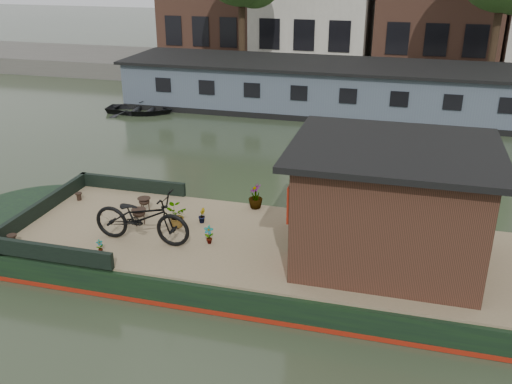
% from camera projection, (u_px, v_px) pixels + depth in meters
% --- Properties ---
extents(ground, '(120.00, 120.00, 0.00)m').
position_uv_depth(ground, '(281.00, 270.00, 12.59)').
color(ground, '#232F1E').
rests_on(ground, ground).
extents(houseboat_hull, '(14.01, 4.02, 0.60)m').
position_uv_depth(houseboat_hull, '(223.00, 252.00, 12.80)').
color(houseboat_hull, black).
rests_on(houseboat_hull, ground).
extents(houseboat_deck, '(11.80, 3.80, 0.05)m').
position_uv_depth(houseboat_deck, '(281.00, 245.00, 12.34)').
color(houseboat_deck, '#836D51').
rests_on(houseboat_deck, houseboat_hull).
extents(bow_bulwark, '(3.00, 4.00, 0.35)m').
position_uv_depth(bow_bulwark, '(73.00, 211.00, 13.49)').
color(bow_bulwark, black).
rests_on(bow_bulwark, houseboat_deck).
extents(cabin, '(4.00, 3.50, 2.42)m').
position_uv_depth(cabin, '(390.00, 203.00, 11.33)').
color(cabin, black).
rests_on(cabin, houseboat_deck).
extents(bicycle, '(2.21, 0.79, 1.16)m').
position_uv_depth(bicycle, '(141.00, 217.00, 12.24)').
color(bicycle, black).
rests_on(bicycle, houseboat_deck).
extents(potted_plant_a, '(0.24, 0.19, 0.41)m').
position_uv_depth(potted_plant_a, '(209.00, 235.00, 12.29)').
color(potted_plant_a, maroon).
rests_on(potted_plant_a, houseboat_deck).
extents(potted_plant_b, '(0.20, 0.23, 0.35)m').
position_uv_depth(potted_plant_b, '(202.00, 215.00, 13.27)').
color(potted_plant_b, maroon).
rests_on(potted_plant_b, houseboat_deck).
extents(potted_plant_c, '(0.50, 0.44, 0.54)m').
position_uv_depth(potted_plant_c, '(176.00, 216.00, 13.02)').
color(potted_plant_c, '#9A342C').
rests_on(potted_plant_c, houseboat_deck).
extents(potted_plant_d, '(0.46, 0.46, 0.62)m').
position_uv_depth(potted_plant_d, '(256.00, 196.00, 13.98)').
color(potted_plant_d, brown).
rests_on(potted_plant_d, houseboat_deck).
extents(potted_plant_e, '(0.17, 0.19, 0.29)m').
position_uv_depth(potted_plant_e, '(100.00, 246.00, 11.94)').
color(potted_plant_e, '#A1422F').
rests_on(potted_plant_e, houseboat_deck).
extents(brazier_front, '(0.47, 0.47, 0.38)m').
position_uv_depth(brazier_front, '(139.00, 217.00, 13.17)').
color(brazier_front, black).
rests_on(brazier_front, houseboat_deck).
extents(brazier_rear, '(0.38, 0.38, 0.36)m').
position_uv_depth(brazier_rear, '(144.00, 205.00, 13.83)').
color(brazier_rear, black).
rests_on(brazier_rear, houseboat_deck).
extents(bollard_port, '(0.17, 0.17, 0.20)m').
position_uv_depth(bollard_port, '(79.00, 197.00, 14.50)').
color(bollard_port, black).
rests_on(bollard_port, houseboat_deck).
extents(bollard_stbd, '(0.21, 0.21, 0.23)m').
position_uv_depth(bollard_stbd, '(12.00, 240.00, 12.27)').
color(bollard_stbd, black).
rests_on(bollard_stbd, houseboat_deck).
extents(dinghy, '(3.15, 2.39, 0.61)m').
position_uv_depth(dinghy, '(140.00, 106.00, 24.86)').
color(dinghy, black).
rests_on(dinghy, ground).
extents(far_houseboat, '(20.40, 4.40, 2.11)m').
position_uv_depth(far_houseboat, '(353.00, 91.00, 24.67)').
color(far_houseboat, '#424B58').
rests_on(far_houseboat, ground).
extents(quay, '(60.00, 6.00, 0.90)m').
position_uv_depth(quay, '(366.00, 74.00, 30.66)').
color(quay, '#47443F').
rests_on(quay, ground).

